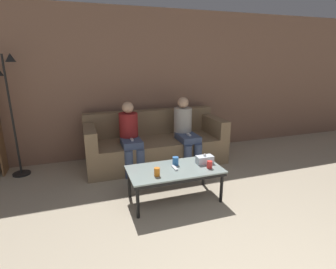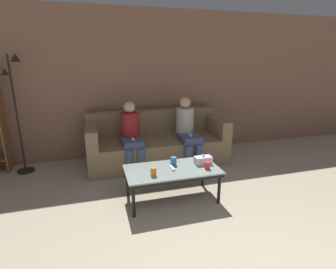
% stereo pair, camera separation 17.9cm
% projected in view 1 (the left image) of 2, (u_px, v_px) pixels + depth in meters
% --- Properties ---
extents(wall_back, '(12.00, 0.06, 2.60)m').
position_uv_depth(wall_back, '(146.00, 84.00, 4.78)').
color(wall_back, '#8C6651').
rests_on(wall_back, ground_plane).
extents(couch, '(2.34, 0.92, 0.87)m').
position_uv_depth(couch, '(155.00, 144.00, 4.57)').
color(couch, '#897051').
rests_on(couch, ground_plane).
extents(coffee_table, '(1.17, 0.60, 0.43)m').
position_uv_depth(coffee_table, '(175.00, 172.00, 3.29)').
color(coffee_table, '#8C9E99').
rests_on(coffee_table, ground_plane).
extents(cup_near_left, '(0.08, 0.08, 0.11)m').
position_uv_depth(cup_near_left, '(175.00, 161.00, 3.38)').
color(cup_near_left, '#3372BF').
rests_on(cup_near_left, coffee_table).
extents(cup_near_right, '(0.07, 0.07, 0.10)m').
position_uv_depth(cup_near_right, '(157.00, 172.00, 3.06)').
color(cup_near_right, orange).
rests_on(cup_near_right, coffee_table).
extents(cup_far_center, '(0.07, 0.07, 0.09)m').
position_uv_depth(cup_far_center, '(210.00, 165.00, 3.29)').
color(cup_far_center, red).
rests_on(cup_far_center, coffee_table).
extents(tissue_box, '(0.22, 0.12, 0.13)m').
position_uv_depth(tissue_box, '(205.00, 159.00, 3.44)').
color(tissue_box, silver).
rests_on(tissue_box, coffee_table).
extents(game_remote, '(0.04, 0.15, 0.02)m').
position_uv_depth(game_remote, '(175.00, 168.00, 3.28)').
color(game_remote, white).
rests_on(game_remote, coffee_table).
extents(standing_lamp, '(0.31, 0.26, 1.83)m').
position_uv_depth(standing_lamp, '(11.00, 103.00, 3.83)').
color(standing_lamp, black).
rests_on(standing_lamp, ground_plane).
extents(seated_person_left_end, '(0.31, 0.62, 1.11)m').
position_uv_depth(seated_person_left_end, '(130.00, 135.00, 4.15)').
color(seated_person_left_end, '#47567A').
rests_on(seated_person_left_end, ground_plane).
extents(seated_person_mid_left, '(0.31, 0.68, 1.14)m').
position_uv_depth(seated_person_mid_left, '(185.00, 129.00, 4.43)').
color(seated_person_mid_left, '#47567A').
rests_on(seated_person_mid_left, ground_plane).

